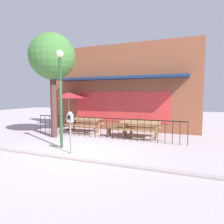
{
  "coord_description": "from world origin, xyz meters",
  "views": [
    {
      "loc": [
        3.5,
        -5.97,
        1.99
      ],
      "look_at": [
        0.26,
        2.57,
        1.21
      ],
      "focal_mm": 31.11,
      "sensor_mm": 36.0,
      "label": 1
    }
  ],
  "objects_px": {
    "patio_umbrella": "(69,95)",
    "street_tree": "(52,58)",
    "picnic_table_left": "(84,121)",
    "picnic_table_right": "(140,125)",
    "street_lamp": "(60,84)",
    "parking_meter_near": "(70,121)",
    "patio_bench": "(120,130)"
  },
  "relations": [
    {
      "from": "picnic_table_left",
      "to": "picnic_table_right",
      "type": "xyz_separation_m",
      "value": [
        3.1,
        -0.23,
        0.0
      ]
    },
    {
      "from": "patio_umbrella",
      "to": "parking_meter_near",
      "type": "xyz_separation_m",
      "value": [
        2.64,
        -3.93,
        -0.87
      ]
    },
    {
      "from": "patio_umbrella",
      "to": "parking_meter_near",
      "type": "bearing_deg",
      "value": -56.17
    },
    {
      "from": "parking_meter_near",
      "to": "street_lamp",
      "type": "xyz_separation_m",
      "value": [
        -0.74,
        0.52,
        1.29
      ]
    },
    {
      "from": "picnic_table_left",
      "to": "street_lamp",
      "type": "bearing_deg",
      "value": -77.05
    },
    {
      "from": "picnic_table_right",
      "to": "street_tree",
      "type": "xyz_separation_m",
      "value": [
        -3.89,
        -1.26,
        3.12
      ]
    },
    {
      "from": "patio_umbrella",
      "to": "street_lamp",
      "type": "distance_m",
      "value": 3.93
    },
    {
      "from": "patio_umbrella",
      "to": "street_lamp",
      "type": "relative_size",
      "value": 0.59
    },
    {
      "from": "street_tree",
      "to": "street_lamp",
      "type": "xyz_separation_m",
      "value": [
        1.47,
        -1.48,
        -1.32
      ]
    },
    {
      "from": "picnic_table_left",
      "to": "patio_umbrella",
      "type": "bearing_deg",
      "value": 160.4
    },
    {
      "from": "patio_umbrella",
      "to": "patio_bench",
      "type": "xyz_separation_m",
      "value": [
        3.4,
        -0.89,
        -1.64
      ]
    },
    {
      "from": "picnic_table_right",
      "to": "street_tree",
      "type": "height_order",
      "value": "street_tree"
    },
    {
      "from": "picnic_table_right",
      "to": "patio_bench",
      "type": "distance_m",
      "value": 0.98
    },
    {
      "from": "parking_meter_near",
      "to": "street_lamp",
      "type": "bearing_deg",
      "value": 144.57
    },
    {
      "from": "street_tree",
      "to": "street_lamp",
      "type": "distance_m",
      "value": 2.47
    },
    {
      "from": "picnic_table_right",
      "to": "parking_meter_near",
      "type": "relative_size",
      "value": 1.25
    },
    {
      "from": "patio_umbrella",
      "to": "street_tree",
      "type": "bearing_deg",
      "value": -77.45
    },
    {
      "from": "patio_bench",
      "to": "street_lamp",
      "type": "relative_size",
      "value": 0.38
    },
    {
      "from": "picnic_table_right",
      "to": "street_lamp",
      "type": "xyz_separation_m",
      "value": [
        -2.42,
        -2.74,
        1.8
      ]
    },
    {
      "from": "picnic_table_right",
      "to": "patio_umbrella",
      "type": "height_order",
      "value": "patio_umbrella"
    },
    {
      "from": "picnic_table_right",
      "to": "parking_meter_near",
      "type": "xyz_separation_m",
      "value": [
        -1.68,
        -3.27,
        0.51
      ]
    },
    {
      "from": "patio_umbrella",
      "to": "picnic_table_left",
      "type": "bearing_deg",
      "value": -19.6
    },
    {
      "from": "picnic_table_right",
      "to": "picnic_table_left",
      "type": "bearing_deg",
      "value": 175.67
    },
    {
      "from": "patio_bench",
      "to": "street_lamp",
      "type": "distance_m",
      "value": 3.58
    },
    {
      "from": "street_tree",
      "to": "street_lamp",
      "type": "bearing_deg",
      "value": -45.26
    },
    {
      "from": "picnic_table_left",
      "to": "parking_meter_near",
      "type": "xyz_separation_m",
      "value": [
        1.42,
        -3.5,
        0.51
      ]
    },
    {
      "from": "picnic_table_left",
      "to": "parking_meter_near",
      "type": "height_order",
      "value": "parking_meter_near"
    },
    {
      "from": "picnic_table_left",
      "to": "patio_bench",
      "type": "relative_size",
      "value": 1.3
    },
    {
      "from": "picnic_table_right",
      "to": "patio_bench",
      "type": "height_order",
      "value": "picnic_table_right"
    },
    {
      "from": "street_lamp",
      "to": "parking_meter_near",
      "type": "bearing_deg",
      "value": -35.43
    },
    {
      "from": "picnic_table_left",
      "to": "patio_umbrella",
      "type": "height_order",
      "value": "patio_umbrella"
    },
    {
      "from": "picnic_table_right",
      "to": "street_tree",
      "type": "relative_size",
      "value": 0.37
    }
  ]
}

